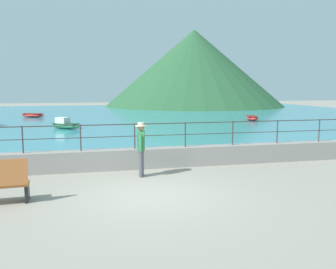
{
  "coord_description": "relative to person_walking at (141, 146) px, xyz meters",
  "views": [
    {
      "loc": [
        -1.54,
        -8.8,
        2.83
      ],
      "look_at": [
        1.31,
        3.7,
        1.1
      ],
      "focal_mm": 37.15,
      "sensor_mm": 36.0,
      "label": 1
    }
  ],
  "objects": [
    {
      "name": "boat_1",
      "position": [
        -3.2,
        13.83,
        -0.65
      ],
      "size": [
        2.36,
        2.14,
        0.76
      ],
      "color": "#338C59",
      "rests_on": "lake_water"
    },
    {
      "name": "promenade_wall",
      "position": [
        -0.05,
        1.19,
        -0.63
      ],
      "size": [
        20.0,
        0.56,
        0.7
      ],
      "primitive_type": "cube",
      "color": "gray",
      "rests_on": "ground"
    },
    {
      "name": "boat_0",
      "position": [
        -6.77,
        24.08,
        -0.72
      ],
      "size": [
        2.47,
        1.78,
        0.36
      ],
      "color": "red",
      "rests_on": "lake_water"
    },
    {
      "name": "boat_4",
      "position": [
        12.11,
        16.65,
        -0.72
      ],
      "size": [
        1.58,
        2.47,
        0.36
      ],
      "color": "red",
      "rests_on": "lake_water"
    },
    {
      "name": "hill_main",
      "position": [
        14.57,
        41.8,
        4.88
      ],
      "size": [
        27.61,
        27.61,
        11.71
      ],
      "primitive_type": "cone",
      "color": "#285633",
      "rests_on": "ground"
    },
    {
      "name": "person_walking",
      "position": [
        0.0,
        0.0,
        0.0
      ],
      "size": [
        0.38,
        0.56,
        1.75
      ],
      "color": "#4C4C56",
      "rests_on": "ground"
    },
    {
      "name": "lake_water",
      "position": [
        -0.05,
        23.83,
        -0.95
      ],
      "size": [
        64.0,
        44.32,
        0.06
      ],
      "primitive_type": "cube",
      "color": "teal",
      "rests_on": "ground"
    },
    {
      "name": "ground_plane",
      "position": [
        -0.05,
        -2.01,
        -0.98
      ],
      "size": [
        120.0,
        120.0,
        0.0
      ],
      "primitive_type": "plane",
      "color": "gray"
    },
    {
      "name": "railing",
      "position": [
        -0.05,
        1.19,
        0.35
      ],
      "size": [
        18.44,
        0.04,
        0.9
      ],
      "color": "#383330",
      "rests_on": "promenade_wall"
    }
  ]
}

